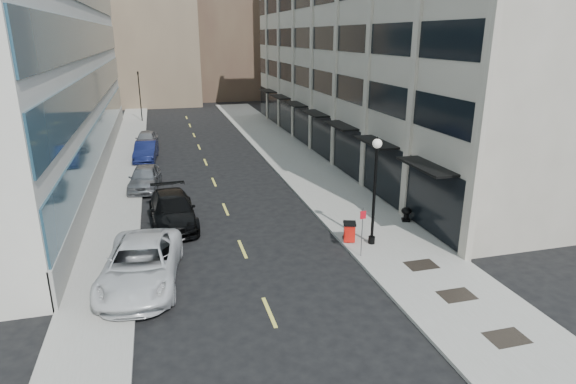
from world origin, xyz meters
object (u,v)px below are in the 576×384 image
traffic_signal (138,75)px  sign_post (362,225)px  car_blue_sedan (146,151)px  urn_planter (406,213)px  lamppost (375,182)px  car_white_van (141,265)px  car_grey_sedan (147,139)px  car_black_pickup (172,210)px  trash_bin (349,231)px  car_silver_sedan (145,178)px

traffic_signal → sign_post: size_ratio=2.84×
car_blue_sedan → sign_post: size_ratio=2.00×
sign_post → urn_planter: size_ratio=3.04×
lamppost → urn_planter: (3.20, 2.36, -2.76)m
car_white_van → car_blue_sedan: size_ratio=1.36×
car_white_van → car_grey_sedan: 27.54m
car_black_pickup → lamppost: bearing=-33.3°
lamppost → trash_bin: bearing=150.8°
lamppost → car_black_pickup: bearing=149.6°
traffic_signal → car_blue_sedan: (0.70, -20.00, -4.91)m
trash_bin → sign_post: (-0.10, -1.77, 1.02)m
car_black_pickup → sign_post: bearing=-41.8°
car_white_van → traffic_signal: bearing=98.1°
car_grey_sedan → urn_planter: size_ratio=5.75×
car_silver_sedan → lamppost: bearing=-42.1°
car_white_van → urn_planter: (14.37, 3.41, -0.29)m
sign_post → urn_planter: sign_post is taller
car_blue_sedan → car_silver_sedan: bearing=-84.7°
sign_post → trash_bin: bearing=85.4°
car_silver_sedan → trash_bin: car_silver_sedan is taller
traffic_signal → car_grey_sedan: (0.70, -14.87, -4.93)m
trash_bin → urn_planter: trash_bin is taller
traffic_signal → car_black_pickup: traffic_signal is taller
car_grey_sedan → lamppost: lamppost is taller
car_black_pickup → car_blue_sedan: (-1.60, 15.73, -0.06)m
car_black_pickup → urn_planter: car_black_pickup is taller
traffic_signal → car_white_van: 42.68m
car_white_van → car_blue_sedan: 22.41m
car_black_pickup → sign_post: sign_post is taller
car_blue_sedan → car_grey_sedan: car_blue_sedan is taller
car_black_pickup → lamppost: (9.60, -5.63, 2.53)m
traffic_signal → car_black_pickup: size_ratio=1.17×
car_white_van → car_blue_sedan: bearing=97.2°
car_blue_sedan → trash_bin: size_ratio=4.75×
trash_bin → sign_post: 2.05m
car_silver_sedan → urn_planter: car_silver_sedan is taller
car_blue_sedan → sign_post: bearing=-60.6°
car_blue_sedan → trash_bin: car_blue_sedan is taller
lamppost → urn_planter: lamppost is taller
car_white_van → urn_planter: 14.77m
car_blue_sedan → car_white_van: bearing=-84.6°
car_black_pickup → car_blue_sedan: 15.81m
car_blue_sedan → traffic_signal: bearing=97.3°
car_blue_sedan → urn_planter: (14.40, -19.00, -0.17)m
car_white_van → car_blue_sedan: (-0.03, 22.41, -0.12)m
lamppost → sign_post: bearing=-132.3°
urn_planter → car_blue_sedan: bearing=127.2°
sign_post → car_blue_sedan: bearing=112.7°
sign_post → car_grey_sedan: bearing=108.7°
traffic_signal → lamppost: traffic_signal is taller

